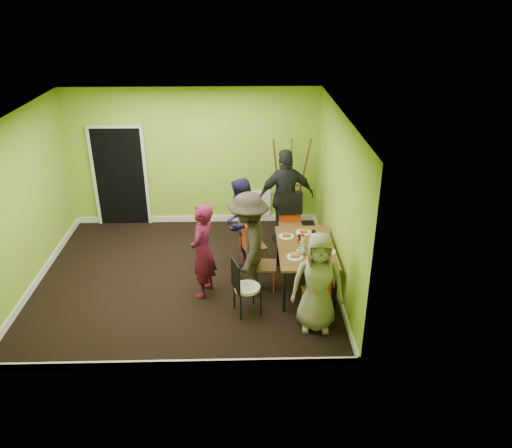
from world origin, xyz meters
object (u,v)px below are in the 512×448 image
Objects in this scene: blue_bottle at (320,250)px; person_left_near at (249,244)px; chair_left_far at (250,242)px; chair_front_end at (317,290)px; easel at (290,184)px; chair_back_end at (290,209)px; thermos at (303,242)px; person_back_end at (286,197)px; dining_table at (306,249)px; person_standing at (203,251)px; person_front_end at (318,282)px; chair_left_near at (259,260)px; person_left_far at (240,223)px; chair_bentwood at (243,285)px; orange_bottle at (298,240)px.

person_left_near is (-1.10, 0.21, 0.01)m from blue_bottle.
chair_left_far is 1.04× the size of chair_front_end.
chair_front_end is 0.46× the size of easel.
chair_front_end is at bearing 93.01° from chair_back_end.
thermos is at bearing 90.60° from chair_front_end.
easel is 2.62m from blue_bottle.
dining_table is at bearing 85.78° from person_back_end.
person_standing reaches higher than person_front_end.
chair_left_near is 0.58× the size of person_left_far.
person_back_end reaches higher than person_front_end.
chair_left_near reaches higher than chair_left_far.
person_front_end is at bearing -88.37° from easel.
person_left_far is (-0.04, 1.48, 0.31)m from chair_bentwood.
chair_back_end reaches higher than dining_table.
chair_bentwood is at bearing 162.60° from chair_front_end.
chair_left_far is 0.66m from chair_left_near.
dining_table is 0.99× the size of person_front_end.
chair_front_end is 1.30m from person_left_near.
thermos reaches higher than chair_front_end.
person_left_near reaches higher than dining_table.
thermos reaches higher than chair_left_far.
chair_left_far is 0.36m from person_left_far.
chair_front_end is at bearing 14.85° from chair_left_far.
easel is 1.11× the size of person_left_near.
chair_left_far is 1.11m from person_standing.
easel is at bearing -112.88° from person_back_end.
orange_bottle is at bearing 112.33° from person_left_near.
thermos is at bearing -138.58° from dining_table.
person_front_end is at bearing -87.80° from dining_table.
orange_bottle is (-0.30, 0.45, -0.06)m from blue_bottle.
person_left_far is 0.94× the size of person_left_near.
chair_left_far is at bearing 145.85° from dining_table.
person_standing is 0.98× the size of person_left_far.
thermos is at bearing -73.33° from orange_bottle.
person_left_far reaches higher than chair_back_end.
chair_front_end is 3.19m from easel.
chair_front_end is 4.04× the size of thermos.
person_front_end is at bearing 10.31° from chair_left_far.
easel is 2.17m from orange_bottle.
person_left_far is at bearing -153.55° from chair_left_far.
person_front_end reaches higher than blue_bottle.
person_front_end is (0.16, -1.21, -0.03)m from orange_bottle.
person_left_far is 1.22m from person_back_end.
easel reaches higher than blue_bottle.
thermos is at bearing 101.29° from person_front_end.
person_left_far reaches higher than orange_bottle.
dining_table is 1.30m from person_left_far.
chair_bentwood is at bearing -16.76° from chair_left_near.
chair_front_end is 1.10m from chair_bentwood.
orange_bottle is (-0.05, 0.18, -0.07)m from thermos.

